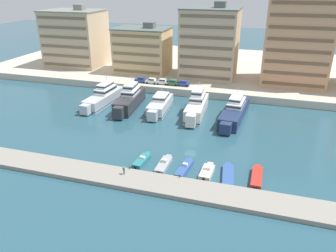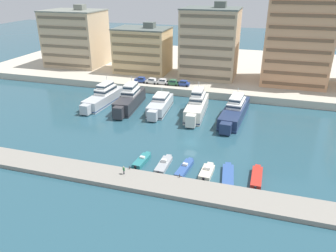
{
  "view_description": "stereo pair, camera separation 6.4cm",
  "coord_description": "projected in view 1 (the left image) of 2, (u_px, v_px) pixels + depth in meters",
  "views": [
    {
      "loc": [
        13.84,
        -63.26,
        32.99
      ],
      "look_at": [
        -5.9,
        2.1,
        2.5
      ],
      "focal_mm": 35.0,
      "sensor_mm": 36.0,
      "label": 1
    },
    {
      "loc": [
        13.9,
        -63.24,
        32.99
      ],
      "look_at": [
        -5.9,
        2.1,
        2.5
      ],
      "focal_mm": 35.0,
      "sensor_mm": 36.0,
      "label": 2
    }
  ],
  "objects": [
    {
      "name": "yacht_silver_mid_left",
      "position": [
        160.0,
        105.0,
        89.45
      ],
      "size": [
        5.17,
        16.46,
        6.18
      ],
      "color": "silver",
      "rests_on": "ground"
    },
    {
      "name": "apartment_block_far_left",
      "position": [
        76.0,
        38.0,
        126.11
      ],
      "size": [
        21.39,
        16.65,
        22.6
      ],
      "color": "#C6AD89",
      "rests_on": "quay_promenade"
    },
    {
      "name": "yacht_charcoal_left",
      "position": [
        130.0,
        99.0,
        91.7
      ],
      "size": [
        5.76,
        19.33,
        8.36
      ],
      "color": "#333338",
      "rests_on": "ground"
    },
    {
      "name": "car_blue_center",
      "position": [
        183.0,
        83.0,
        103.45
      ],
      "size": [
        4.1,
        1.92,
        1.8
      ],
      "color": "#28428E",
      "rests_on": "quay_promenade"
    },
    {
      "name": "bollard_west",
      "position": [
        129.0,
        167.0,
        60.79
      ],
      "size": [
        0.2,
        0.2,
        0.61
      ],
      "color": "#2D2D33",
      "rests_on": "pier_dock"
    },
    {
      "name": "yacht_navy_center",
      "position": [
        235.0,
        111.0,
        84.76
      ],
      "size": [
        6.35,
        22.7,
        7.41
      ],
      "color": "navy",
      "rests_on": "ground"
    },
    {
      "name": "car_green_center_left",
      "position": [
        173.0,
        82.0,
        104.23
      ],
      "size": [
        4.11,
        1.95,
        1.8
      ],
      "color": "#2D6642",
      "rests_on": "quay_promenade"
    },
    {
      "name": "car_white_mid_left",
      "position": [
        162.0,
        81.0,
        105.12
      ],
      "size": [
        4.1,
        1.93,
        1.8
      ],
      "color": "white",
      "rests_on": "quay_promenade"
    },
    {
      "name": "car_white_left",
      "position": [
        152.0,
        81.0,
        105.91
      ],
      "size": [
        4.19,
        2.1,
        1.8
      ],
      "color": "white",
      "rests_on": "quay_promenade"
    },
    {
      "name": "motorboat_red_center_right",
      "position": [
        257.0,
        177.0,
        58.98
      ],
      "size": [
        1.91,
        7.86,
        0.98
      ],
      "color": "red",
      "rests_on": "ground"
    },
    {
      "name": "pedestrian_near_edge",
      "position": [
        124.0,
        170.0,
        58.96
      ],
      "size": [
        0.52,
        0.43,
        1.59
      ],
      "color": "#282D3D",
      "rests_on": "pier_dock"
    },
    {
      "name": "motorboat_blue_mid_left",
      "position": [
        185.0,
        168.0,
        61.95
      ],
      "size": [
        2.34,
        7.49,
        1.31
      ],
      "color": "#33569E",
      "rests_on": "ground"
    },
    {
      "name": "apartment_block_left",
      "position": [
        143.0,
        50.0,
        117.36
      ],
      "size": [
        18.96,
        13.54,
        17.53
      ],
      "color": "#E0BC84",
      "rests_on": "quay_promenade"
    },
    {
      "name": "motorboat_cream_center_left",
      "position": [
        207.0,
        172.0,
        60.57
      ],
      "size": [
        2.3,
        6.03,
        1.54
      ],
      "color": "beige",
      "rests_on": "ground"
    },
    {
      "name": "bollard_west_mid",
      "position": [
        180.0,
        176.0,
        58.24
      ],
      "size": [
        0.2,
        0.2,
        0.61
      ],
      "color": "#2D2D33",
      "rests_on": "pier_dock"
    },
    {
      "name": "pier_dock",
      "position": [
        167.0,
        186.0,
        56.59
      ],
      "size": [
        120.0,
        5.89,
        0.83
      ],
      "primitive_type": "cube",
      "color": "gray",
      "rests_on": "ground"
    },
    {
      "name": "apartment_block_mid_left",
      "position": [
        210.0,
        43.0,
        110.2
      ],
      "size": [
        18.59,
        15.91,
        24.64
      ],
      "color": "#C6AD89",
      "rests_on": "quay_promenade"
    },
    {
      "name": "motorboat_teal_far_left",
      "position": [
        142.0,
        160.0,
        64.56
      ],
      "size": [
        2.14,
        6.39,
        1.24
      ],
      "color": "teal",
      "rests_on": "ground"
    },
    {
      "name": "ground_plane",
      "position": [
        191.0,
        143.0,
        72.4
      ],
      "size": [
        400.0,
        400.0,
        0.0
      ],
      "primitive_type": "plane",
      "color": "#285160"
    },
    {
      "name": "quay_promenade",
      "position": [
        229.0,
        68.0,
        128.98
      ],
      "size": [
        180.0,
        70.0,
        2.26
      ],
      "primitive_type": "cube",
      "color": "beige",
      "rests_on": "ground"
    },
    {
      "name": "yacht_silver_far_left",
      "position": [
        104.0,
        97.0,
        94.78
      ],
      "size": [
        5.58,
        19.99,
        7.58
      ],
      "color": "silver",
      "rests_on": "ground"
    },
    {
      "name": "motorboat_blue_center",
      "position": [
        228.0,
        176.0,
        59.66
      ],
      "size": [
        2.88,
        8.77,
        0.81
      ],
      "color": "#33569E",
      "rests_on": "ground"
    },
    {
      "name": "car_blue_far_left",
      "position": [
        141.0,
        80.0,
        107.11
      ],
      "size": [
        4.16,
        2.04,
        1.8
      ],
      "color": "#28428E",
      "rests_on": "quay_promenade"
    },
    {
      "name": "motorboat_grey_left",
      "position": [
        164.0,
        164.0,
        63.25
      ],
      "size": [
        1.94,
        7.1,
        1.38
      ],
      "color": "#9EA3A8",
      "rests_on": "ground"
    },
    {
      "name": "apartment_block_center_left",
      "position": [
        297.0,
        40.0,
        102.15
      ],
      "size": [
        19.98,
        17.28,
        29.09
      ],
      "color": "tan",
      "rests_on": "quay_promenade"
    },
    {
      "name": "yacht_ivory_center_left",
      "position": [
        197.0,
        106.0,
        86.85
      ],
      "size": [
        5.15,
        18.91,
        8.48
      ],
      "color": "silver",
      "rests_on": "ground"
    }
  ]
}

